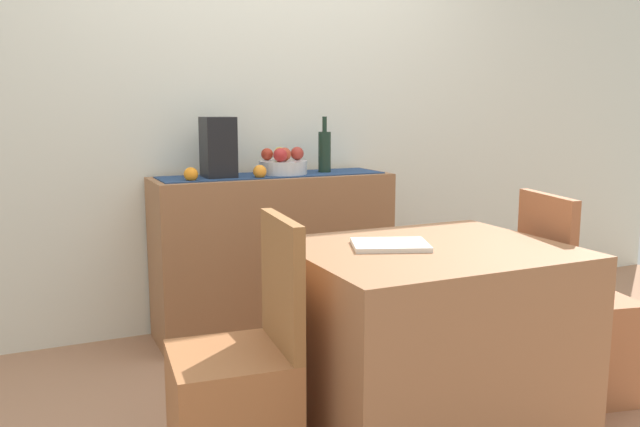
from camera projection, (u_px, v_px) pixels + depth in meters
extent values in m
cube|color=#A47457|center=(353.00, 395.00, 2.88)|extent=(6.40, 6.40, 0.02)
cube|color=silver|center=(260.00, 91.00, 3.72)|extent=(6.40, 0.06, 2.70)
cube|color=#986440|center=(274.00, 254.00, 3.63)|extent=(1.32, 0.42, 0.89)
cube|color=navy|center=(273.00, 175.00, 3.55)|extent=(1.24, 0.32, 0.01)
cylinder|color=silver|center=(283.00, 167.00, 3.57)|extent=(0.27, 0.27, 0.07)
sphere|color=red|center=(280.00, 155.00, 3.47)|extent=(0.08, 0.08, 0.08)
sphere|color=gold|center=(280.00, 154.00, 3.61)|extent=(0.07, 0.07, 0.07)
sphere|color=#AA301E|center=(267.00, 154.00, 3.58)|extent=(0.07, 0.07, 0.07)
sphere|color=#A73228|center=(297.00, 153.00, 3.60)|extent=(0.07, 0.07, 0.07)
sphere|color=#B43F27|center=(285.00, 154.00, 3.54)|extent=(0.07, 0.07, 0.07)
cylinder|color=#1A2E21|center=(325.00, 153.00, 3.66)|extent=(0.07, 0.07, 0.23)
cylinder|color=#1A2E21|center=(325.00, 124.00, 3.64)|extent=(0.03, 0.03, 0.09)
cube|color=black|center=(218.00, 148.00, 3.40)|extent=(0.16, 0.18, 0.32)
sphere|color=orange|center=(260.00, 172.00, 3.40)|extent=(0.07, 0.07, 0.07)
sphere|color=orange|center=(191.00, 174.00, 3.26)|extent=(0.07, 0.07, 0.07)
cube|color=#9C6844|center=(428.00, 340.00, 2.49)|extent=(1.01, 0.83, 0.74)
cube|color=white|center=(390.00, 245.00, 2.42)|extent=(0.34, 0.30, 0.02)
cube|color=#A7663A|center=(232.00, 416.00, 2.19)|extent=(0.44, 0.44, 0.45)
cube|color=#996335|center=(282.00, 283.00, 2.18)|extent=(0.08, 0.40, 0.45)
cube|color=#A3623D|center=(577.00, 345.00, 2.84)|extent=(0.48, 0.48, 0.45)
cube|color=#A6603B|center=(546.00, 247.00, 2.73)|extent=(0.12, 0.40, 0.45)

